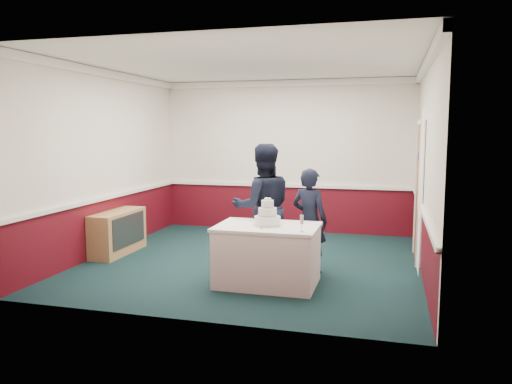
% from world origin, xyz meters
% --- Properties ---
extents(ground, '(5.00, 5.00, 0.00)m').
position_xyz_m(ground, '(0.00, 0.00, 0.00)').
color(ground, black).
rests_on(ground, ground).
extents(room_shell, '(5.00, 5.00, 3.00)m').
position_xyz_m(room_shell, '(0.08, 0.61, 1.97)').
color(room_shell, silver).
rests_on(room_shell, ground).
extents(sideboard, '(0.41, 1.20, 0.70)m').
position_xyz_m(sideboard, '(-2.28, -0.08, 0.35)').
color(sideboard, tan).
rests_on(sideboard, ground).
extents(cake_table, '(1.32, 0.92, 0.79)m').
position_xyz_m(cake_table, '(0.50, -1.06, 0.40)').
color(cake_table, white).
rests_on(cake_table, ground).
extents(wedding_cake, '(0.35, 0.35, 0.36)m').
position_xyz_m(wedding_cake, '(0.50, -1.06, 0.90)').
color(wedding_cake, white).
rests_on(wedding_cake, cake_table).
extents(cake_knife, '(0.09, 0.21, 0.00)m').
position_xyz_m(cake_knife, '(0.47, -1.26, 0.79)').
color(cake_knife, silver).
rests_on(cake_knife, cake_table).
extents(champagne_flute, '(0.05, 0.05, 0.21)m').
position_xyz_m(champagne_flute, '(1.00, -1.34, 0.93)').
color(champagne_flute, silver).
rests_on(champagne_flute, cake_table).
extents(person_man, '(1.09, 0.99, 1.83)m').
position_xyz_m(person_man, '(0.27, -0.40, 0.92)').
color(person_man, black).
rests_on(person_man, ground).
extents(person_woman, '(0.64, 0.53, 1.49)m').
position_xyz_m(person_woman, '(0.93, -0.33, 0.75)').
color(person_woman, black).
rests_on(person_woman, ground).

